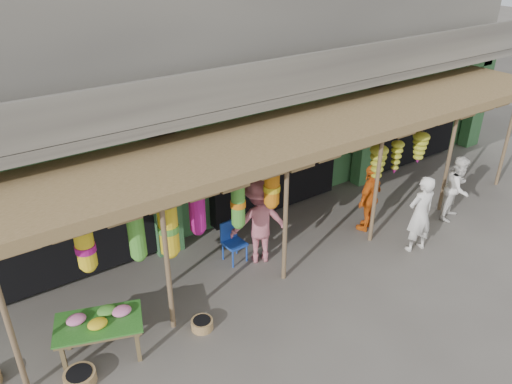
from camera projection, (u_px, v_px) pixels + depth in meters
ground at (331, 250)px, 11.17m from camera, size 80.00×80.00×0.00m
building at (216, 57)px, 13.14m from camera, size 16.40×6.80×7.00m
awning at (310, 132)px, 10.48m from camera, size 14.00×2.70×2.79m
flower_table at (99, 323)px, 8.13m from camera, size 1.58×1.23×0.83m
blue_chair at (232, 239)px, 10.64m from camera, size 0.46×0.47×0.90m
basket_mid at (80, 378)px, 7.87m from camera, size 0.62×0.62×0.20m
basket_right at (202, 324)px, 8.94m from camera, size 0.53×0.53×0.18m
person_front at (420, 214)px, 10.79m from camera, size 0.72×0.53×1.80m
person_right at (458, 188)px, 12.05m from camera, size 0.94×0.82×1.63m
person_vendor at (370, 198)px, 11.58m from camera, size 1.05×0.69×1.67m
person_shopper at (260, 221)px, 10.41m from camera, size 1.42×1.12×1.92m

